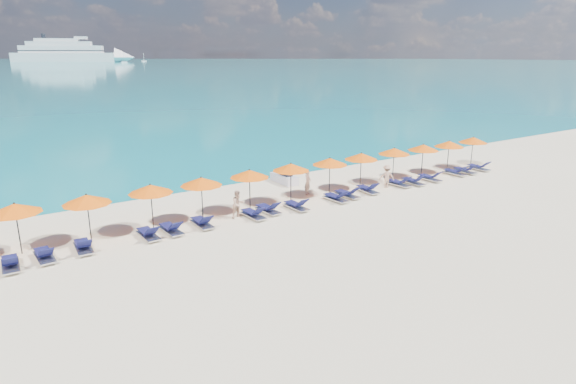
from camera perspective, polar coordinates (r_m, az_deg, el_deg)
ground at (r=23.16m, az=4.14°, el=-4.56°), size 1400.00×1400.00×0.00m
cruise_ship at (r=641.42m, az=-23.91°, el=14.80°), size 133.67×71.57×37.77m
sailboat_near at (r=529.57m, az=-18.85°, el=14.38°), size 5.96×1.99×10.93m
sailboat_far at (r=632.71m, az=-16.71°, el=14.67°), size 5.60×1.87×10.27m
jetski at (r=31.48m, az=-0.42°, el=1.68°), size 0.91×2.29×0.81m
beachgoer_a at (r=28.79m, az=2.35°, el=1.14°), size 0.65×0.59×1.49m
beachgoer_b at (r=24.74m, az=-5.94°, el=-1.45°), size 0.77×0.52×1.46m
beachgoer_c at (r=30.89m, az=11.62°, el=1.85°), size 1.04×0.91×1.48m
umbrella_2 at (r=22.74m, az=-29.65°, el=-1.70°), size 2.10×2.10×2.28m
umbrella_3 at (r=22.79m, az=-22.76°, el=-0.79°), size 2.10×2.10×2.28m
umbrella_4 at (r=23.53m, az=-15.99°, el=0.35°), size 2.10×2.10×2.28m
umbrella_5 at (r=24.34m, az=-10.25°, el=1.23°), size 2.10×2.10×2.28m
umbrella_6 at (r=25.62m, az=-4.60°, el=2.18°), size 2.10×2.10×2.28m
umbrella_7 at (r=27.05m, az=0.34°, el=2.97°), size 2.10×2.10×2.28m
umbrella_8 at (r=28.61m, az=4.98°, el=3.63°), size 2.10×2.10×2.28m
umbrella_9 at (r=30.30m, az=8.68°, el=4.20°), size 2.10×2.10×2.28m
umbrella_10 at (r=32.36m, az=12.48°, el=4.75°), size 2.10×2.10×2.28m
umbrella_11 at (r=34.16m, az=15.75°, el=5.10°), size 2.10×2.10×2.28m
umbrella_12 at (r=36.08m, az=18.56°, el=5.43°), size 2.10×2.10×2.28m
umbrella_13 at (r=38.41m, az=21.10°, el=5.78°), size 2.10×2.10×2.28m
lounger_3 at (r=21.90m, az=-30.06°, el=-7.35°), size 0.69×1.72×0.66m
lounger_4 at (r=22.14m, az=-26.90°, el=-6.66°), size 0.70×1.73×0.66m
lounger_5 at (r=22.42m, az=-23.09°, el=-5.92°), size 0.71×1.73×0.66m
lounger_6 at (r=22.94m, az=-16.22°, el=-4.75°), size 0.68×1.72×0.66m
lounger_7 at (r=23.28m, az=-13.67°, el=-4.25°), size 0.72×1.73×0.66m
lounger_8 at (r=23.84m, az=-10.13°, el=-3.56°), size 0.63×1.70×0.66m
lounger_9 at (r=24.76m, az=-4.12°, el=-2.60°), size 0.70×1.73×0.66m
lounger_10 at (r=25.50m, az=-2.34°, el=-2.01°), size 0.72×1.74×0.66m
lounger_11 at (r=26.06m, az=1.01°, el=-1.61°), size 0.68×1.72×0.66m
lounger_12 at (r=27.66m, az=5.72°, el=-0.64°), size 0.70×1.73×0.66m
lounger_13 at (r=28.44m, az=7.04°, el=-0.22°), size 0.78×1.75×0.66m
lounger_14 at (r=29.61m, az=9.42°, el=0.34°), size 0.78×1.75×0.66m
lounger_15 at (r=31.47m, az=13.00°, el=1.07°), size 0.73×1.74×0.66m
lounger_16 at (r=32.11m, az=14.65°, el=1.26°), size 0.66×1.71×0.66m
lounger_17 at (r=33.36m, az=16.47°, el=1.66°), size 0.65×1.71×0.66m
lounger_18 at (r=35.48m, az=19.21°, el=2.25°), size 0.64×1.71×0.66m
lounger_19 at (r=36.27m, az=20.27°, el=2.44°), size 0.65×1.71×0.66m
lounger_20 at (r=37.61m, az=21.68°, el=2.75°), size 0.66×1.71×0.66m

